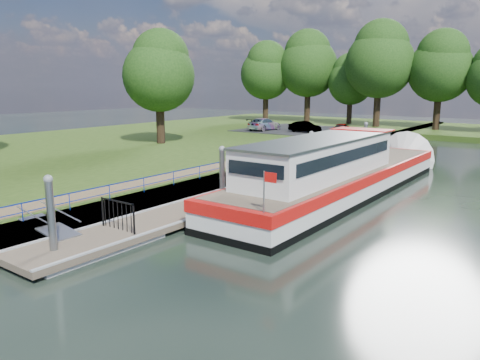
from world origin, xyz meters
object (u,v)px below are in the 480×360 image
Objects in this scene: car_c at (264,124)px; car_a at (340,129)px; pontoon at (272,187)px; car_b at (305,127)px; barge at (344,174)px.

car_a is at bearing -171.56° from car_c.
pontoon is at bearing 126.77° from car_c.
car_b is 4.82m from car_c.
barge is at bearing 23.23° from pontoon.
car_a is (-9.88, 21.21, 0.30)m from barge.
pontoon is 24.60m from car_b.
pontoon is 8.58× the size of car_b.
pontoon is at bearing -149.76° from car_b.
car_b is (-3.89, -0.39, 0.03)m from car_a.
car_b reaches higher than car_a.
car_c is at bearing 124.45° from pontoon.
pontoon is at bearing -84.41° from car_a.
car_a is (-6.29, 22.75, 1.20)m from pontoon.
car_a is at bearing 105.44° from pontoon.
car_c is (-4.79, -0.54, 0.10)m from car_b.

